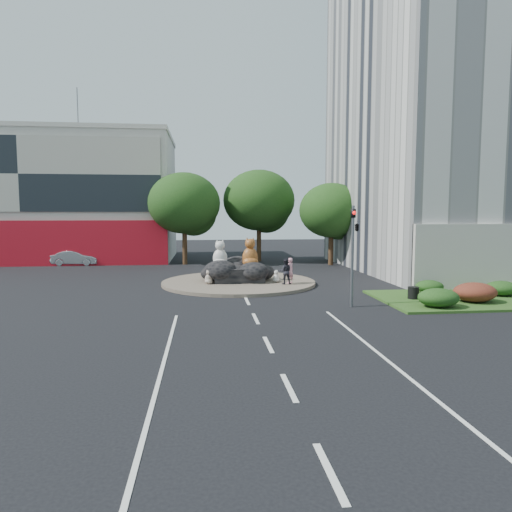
{
  "coord_description": "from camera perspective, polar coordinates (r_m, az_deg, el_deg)",
  "views": [
    {
      "loc": [
        -2.19,
        -19.58,
        4.64
      ],
      "look_at": [
        0.94,
        8.21,
        2.0
      ],
      "focal_mm": 32.0,
      "sensor_mm": 36.0,
      "label": 1
    }
  ],
  "objects": [
    {
      "name": "roundabout_island",
      "position": [
        30.01,
        -2.17,
        -3.31
      ],
      "size": [
        10.0,
        10.0,
        0.2
      ],
      "primitive_type": "cylinder",
      "color": "brown",
      "rests_on": "ground"
    },
    {
      "name": "tree_mid",
      "position": [
        43.97,
        0.45,
        6.59
      ],
      "size": [
        6.84,
        6.84,
        8.76
      ],
      "color": "#382314",
      "rests_on": "ground"
    },
    {
      "name": "parked_car",
      "position": [
        43.65,
        -21.62,
        -0.22
      ],
      "size": [
        4.07,
        1.59,
        1.32
      ],
      "primitive_type": "imported",
      "rotation": [
        0.0,
        0.0,
        1.52
      ],
      "color": "#96989D",
      "rests_on": "ground"
    },
    {
      "name": "hedge_near_green",
      "position": [
        23.78,
        21.85,
        -4.85
      ],
      "size": [
        2.0,
        1.6,
        0.9
      ],
      "primitive_type": "ellipsoid",
      "color": "#153811",
      "rests_on": "grass_verge"
    },
    {
      "name": "pedestrian_dark",
      "position": [
        28.56,
        3.68,
        -1.93
      ],
      "size": [
        0.84,
        0.68,
        1.62
      ],
      "primitive_type": "imported",
      "rotation": [
        0.0,
        0.0,
        3.05
      ],
      "color": "black",
      "rests_on": "roundabout_island"
    },
    {
      "name": "cat_white",
      "position": [
        29.79,
        -4.52,
        0.32
      ],
      "size": [
        1.14,
        1.0,
        1.83
      ],
      "primitive_type": null,
      "rotation": [
        0.0,
        0.0,
        -0.05
      ],
      "color": "beige",
      "rests_on": "rock_plinth"
    },
    {
      "name": "street_lamp",
      "position": [
        31.4,
        22.21,
        4.84
      ],
      "size": [
        2.34,
        0.22,
        8.06
      ],
      "color": "#595B60",
      "rests_on": "ground"
    },
    {
      "name": "rock_plinth",
      "position": [
        29.93,
        -2.17,
        -2.27
      ],
      "size": [
        3.2,
        2.6,
        0.9
      ],
      "primitive_type": null,
      "color": "black",
      "rests_on": "roundabout_island"
    },
    {
      "name": "cat_tabby",
      "position": [
        29.84,
        -0.74,
        0.48
      ],
      "size": [
        1.22,
        1.07,
        1.97
      ],
      "primitive_type": null,
      "rotation": [
        0.0,
        0.0,
        0.04
      ],
      "color": "#B75026",
      "rests_on": "rock_plinth"
    },
    {
      "name": "grass_verge",
      "position": [
        27.06,
        25.42,
        -4.88
      ],
      "size": [
        10.0,
        6.0,
        0.12
      ],
      "primitive_type": "cube",
      "color": "#2B4A18",
      "rests_on": "ground"
    },
    {
      "name": "traffic_light",
      "position": [
        22.8,
        12.23,
        2.71
      ],
      "size": [
        0.44,
        1.24,
        5.0
      ],
      "color": "#595B60",
      "rests_on": "ground"
    },
    {
      "name": "hedge_back_green",
      "position": [
        27.8,
        20.86,
        -3.57
      ],
      "size": [
        1.6,
        1.28,
        0.72
      ],
      "primitive_type": "ellipsoid",
      "color": "#153811",
      "rests_on": "grass_verge"
    },
    {
      "name": "kitten_white",
      "position": [
        29.4,
        2.55,
        -2.5
      ],
      "size": [
        0.64,
        0.64,
        0.81
      ],
      "primitive_type": null,
      "rotation": [
        0.0,
        0.0,
        0.82
      ],
      "color": "beige",
      "rests_on": "roundabout_island"
    },
    {
      "name": "kitten_calico",
      "position": [
        28.82,
        -5.94,
        -2.58
      ],
      "size": [
        0.56,
        0.49,
        0.92
      ],
      "primitive_type": null,
      "rotation": [
        0.0,
        0.0,
        -0.03
      ],
      "color": "silver",
      "rests_on": "roundabout_island"
    },
    {
      "name": "tree_left",
      "position": [
        41.69,
        -8.87,
        6.16
      ],
      "size": [
        6.46,
        6.46,
        8.27
      ],
      "color": "#382314",
      "rests_on": "ground"
    },
    {
      "name": "office_tower",
      "position": [
        43.86,
        26.36,
        21.9
      ],
      "size": [
        20.0,
        20.0,
        35.0
      ],
      "primitive_type": "cube",
      "color": "silver",
      "rests_on": "ground"
    },
    {
      "name": "hedge_red",
      "position": [
        25.87,
        25.69,
        -4.1
      ],
      "size": [
        2.2,
        1.76,
        0.99
      ],
      "primitive_type": "ellipsoid",
      "color": "#521516",
      "rests_on": "grass_verge"
    },
    {
      "name": "hedge_mid_green",
      "position": [
        28.49,
        28.35,
        -3.56
      ],
      "size": [
        1.8,
        1.44,
        0.81
      ],
      "primitive_type": "ellipsoid",
      "color": "#153811",
      "rests_on": "grass_verge"
    },
    {
      "name": "shophouse_block",
      "position": [
        50.08,
        -25.0,
        6.66
      ],
      "size": [
        25.2,
        12.3,
        17.4
      ],
      "color": "beige",
      "rests_on": "ground"
    },
    {
      "name": "litter_bin",
      "position": [
        25.59,
        19.07,
        -4.36
      ],
      "size": [
        0.72,
        0.72,
        0.64
      ],
      "primitive_type": "cylinder",
      "rotation": [
        0.0,
        0.0,
        -0.31
      ],
      "color": "black",
      "rests_on": "grass_verge"
    },
    {
      "name": "pedestrian_pink",
      "position": [
        28.95,
        4.24,
        -1.83
      ],
      "size": [
        0.7,
        0.66,
        1.62
      ],
      "primitive_type": "imported",
      "rotation": [
        0.0,
        0.0,
        3.78
      ],
      "color": "pink",
      "rests_on": "roundabout_island"
    },
    {
      "name": "tree_right",
      "position": [
        41.21,
        9.47,
        5.3
      ],
      "size": [
        5.7,
        5.7,
        7.3
      ],
      "color": "#382314",
      "rests_on": "ground"
    },
    {
      "name": "ground",
      "position": [
        20.24,
        -0.05,
        -7.86
      ],
      "size": [
        120.0,
        120.0,
        0.0
      ],
      "primitive_type": "plane",
      "color": "black",
      "rests_on": "ground"
    }
  ]
}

